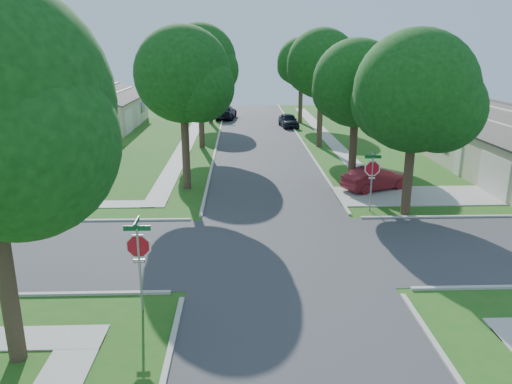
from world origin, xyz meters
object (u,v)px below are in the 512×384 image
object	(u,v)px
tree_e_far	(302,64)
car_curb_west	(226,112)
stop_sign_ne	(372,171)
house_nw_near	(26,144)
tree_e_near	(357,87)
tree_w_mid	(200,64)
tree_w_near	(184,79)
car_curb_east	(289,120)
stop_sign_sw	(138,250)
tree_ne_corner	(416,97)
house_nw_far	(96,111)
tree_w_far	(210,69)
car_driveway	(377,178)
house_ne_far	(424,114)
tree_e_mid	(322,67)

from	to	relation	value
tree_e_far	car_curb_west	world-z (taller)	tree_e_far
stop_sign_ne	house_nw_near	xyz separation A→B (m)	(-20.69, 10.30, -0.51)
tree_e_near	tree_w_mid	xyz separation A→B (m)	(-9.39, 12.00, 0.85)
tree_w_near	car_curb_east	bearing A→B (deg)	70.43
house_nw_near	car_curb_east	bearing A→B (deg)	39.95
tree_w_near	car_curb_east	size ratio (longest dim) A/B	2.28
stop_sign_sw	tree_ne_corner	xyz separation A→B (m)	(11.06, 8.91, 3.56)
house_nw_far	tree_ne_corner	bearing A→B (deg)	-51.19
tree_w_far	car_driveway	distance (m)	28.14
tree_e_far	house_ne_far	distance (m)	13.09
house_nw_far	tree_w_near	bearing A→B (deg)	-63.73
house_ne_far	house_nw_near	distance (m)	34.91
tree_e_near	house_nw_far	size ratio (longest dim) A/B	0.61
stop_sign_sw	tree_e_mid	world-z (taller)	tree_e_mid
tree_e_far	tree_ne_corner	size ratio (longest dim) A/B	1.01
tree_e_far	car_driveway	distance (m)	26.17
stop_sign_ne	house_ne_far	world-z (taller)	house_ne_far
tree_e_mid	car_curb_east	size ratio (longest dim) A/B	2.34
tree_w_far	house_nw_near	world-z (taller)	tree_w_far
car_curb_east	tree_e_near	bearing A→B (deg)	-92.54
tree_e_far	tree_w_near	size ratio (longest dim) A/B	0.97
stop_sign_ne	car_curb_east	distance (m)	26.45
tree_e_near	tree_w_near	distance (m)	9.41
tree_w_far	tree_ne_corner	size ratio (longest dim) A/B	0.93
tree_w_far	tree_ne_corner	xyz separation A→B (m)	(11.01, -29.80, 0.09)
tree_e_mid	tree_e_far	world-z (taller)	tree_e_mid
stop_sign_ne	house_nw_near	bearing A→B (deg)	153.54
house_nw_near	car_curb_west	bearing A→B (deg)	59.91
tree_ne_corner	stop_sign_ne	bearing A→B (deg)	163.45
stop_sign_ne	tree_ne_corner	distance (m)	3.96
house_nw_far	stop_sign_ne	bearing A→B (deg)	-52.84
car_curb_east	tree_e_far	bearing A→B (deg)	55.54
tree_w_far	tree_ne_corner	distance (m)	31.77
tree_e_near	stop_sign_sw	bearing A→B (deg)	-124.59
tree_w_mid	car_curb_east	distance (m)	14.02
house_ne_far	car_driveway	world-z (taller)	house_ne_far
house_nw_far	car_driveway	distance (m)	32.26
stop_sign_sw	tree_ne_corner	distance (m)	14.64
tree_w_far	tree_ne_corner	world-z (taller)	tree_ne_corner
car_curb_west	tree_e_near	bearing A→B (deg)	111.89
stop_sign_sw	car_curb_west	xyz separation A→B (m)	(1.50, 41.77, -1.31)
tree_w_far	house_nw_far	distance (m)	12.19
car_curb_west	stop_sign_ne	bearing A→B (deg)	109.79
car_driveway	house_ne_far	bearing A→B (deg)	-49.55
tree_w_mid	car_curb_east	size ratio (longest dim) A/B	2.43
tree_e_near	tree_e_far	world-z (taller)	tree_e_far
stop_sign_sw	tree_w_mid	size ratio (longest dim) A/B	0.31
stop_sign_sw	house_nw_far	distance (m)	38.40
tree_e_near	house_nw_near	bearing A→B (deg)	163.89
tree_e_mid	house_nw_near	xyz separation A→B (m)	(-20.75, -6.01, -4.74)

